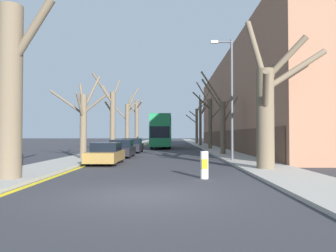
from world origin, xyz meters
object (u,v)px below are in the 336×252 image
Objects in this scene: street_tree_left_4 at (137,121)px; parked_car_2 at (132,146)px; street_tree_left_0 at (8,80)px; street_tree_right_1 at (222,121)px; street_tree_left_2 at (112,116)px; street_tree_left_1 at (83,120)px; street_tree_right_2 at (210,120)px; street_tree_right_3 at (201,119)px; street_tree_left_3 at (128,121)px; traffic_bollard at (204,165)px; parked_car_0 at (106,154)px; double_decker_bus at (161,130)px; lamp_post at (230,93)px; street_tree_right_4 at (197,125)px; street_tree_right_0 at (268,106)px; parked_car_1 at (121,149)px.

parked_car_2 is at bearing -84.73° from street_tree_left_4.
street_tree_right_1 is (10.45, 15.96, -0.89)m from street_tree_left_0.
street_tree_left_1 is at bearing -89.94° from street_tree_left_2.
parked_car_2 is (-8.39, -6.94, -2.83)m from street_tree_right_2.
street_tree_left_3 is at bearing -148.90° from street_tree_right_3.
street_tree_left_3 is 7.67× the size of traffic_bollard.
street_tree_left_3 is 1.92× the size of parked_car_2.
parked_car_0 is at bearing -80.70° from street_tree_left_2.
street_tree_left_4 reaches higher than street_tree_right_1.
street_tree_left_2 is 21.46m from street_tree_left_4.
street_tree_left_4 is at bearing 111.22° from street_tree_right_1.
double_decker_bus is (4.61, -12.24, -1.58)m from street_tree_left_4.
street_tree_left_4 is at bearing 106.11° from lamp_post.
street_tree_left_2 is 30.30m from street_tree_right_4.
street_tree_left_4 is at bearing 123.63° from street_tree_right_2.
parked_car_1 is (-8.62, 9.42, -2.51)m from street_tree_right_0.
street_tree_right_0 is 1.81× the size of parked_car_2.
street_tree_left_0 is at bearing -89.85° from street_tree_left_1.
double_decker_bus is at bearing 76.54° from street_tree_left_1.
lamp_post is at bearing -76.55° from double_decker_bus.
street_tree_left_2 is 10.46m from double_decker_bus.
street_tree_right_2 is 16.24m from parked_car_1.
street_tree_left_2 is 14.33m from parked_car_0.
street_tree_right_2 is at bearing 89.13° from street_tree_right_1.
street_tree_right_4 is 0.98× the size of lamp_post.
street_tree_right_0 is at bearing -22.22° from parked_car_0.
street_tree_right_3 reaches higher than double_decker_bus.
street_tree_right_2 is 11.26m from parked_car_2.
lamp_post reaches higher than traffic_bollard.
street_tree_right_1 is (10.32, -26.59, -1.05)m from street_tree_left_4.
street_tree_right_2 is (0.16, 10.83, 0.57)m from street_tree_right_1.
street_tree_right_1 is at bearing 56.78° from street_tree_left_0.
street_tree_left_3 is 20.43m from street_tree_right_4.
street_tree_left_3 is 19.12m from parked_car_1.
street_tree_left_4 is at bearing 94.08° from parked_car_1.
street_tree_left_3 is 5.06m from double_decker_bus.
street_tree_right_1 is at bearing -57.12° from street_tree_left_3.
traffic_bollard is (-2.98, -15.12, -2.38)m from street_tree_right_1.
street_tree_right_2 is at bearing 28.11° from street_tree_left_2.
street_tree_left_0 is 0.73× the size of double_decker_bus.
street_tree_left_2 reaches higher than street_tree_left_1.
street_tree_left_1 is 0.83× the size of street_tree_right_1.
street_tree_left_2 reaches higher than parked_car_2.
street_tree_left_3 is 19.05m from street_tree_right_1.
street_tree_left_3 is 2.06× the size of parked_car_1.
traffic_bollard is at bearing -50.83° from parked_car_0.
double_decker_bus is 2.61× the size of parked_car_1.
street_tree_left_0 is at bearing -173.55° from traffic_bollard.
parked_car_2 reaches higher than parked_car_1.
street_tree_right_0 is 1.94× the size of parked_car_0.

